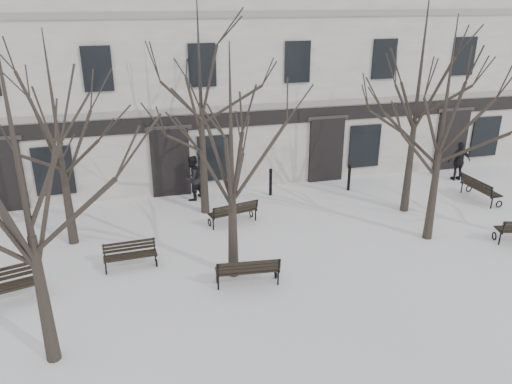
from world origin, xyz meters
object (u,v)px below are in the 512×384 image
object	(u,v)px
tree_0	(19,166)
bench_0	(4,286)
tree_1	(231,138)
bench_3	(130,254)
tree_2	(445,107)
bench_1	(248,270)
bench_4	(233,212)
bench_5	(480,188)

from	to	relation	value
tree_0	bench_0	xyz separation A→B (m)	(-1.52, 2.79, -4.28)
tree_1	bench_3	world-z (taller)	tree_1
tree_2	bench_1	distance (m)	8.17
tree_0	bench_4	bearing A→B (deg)	47.24
tree_2	bench_3	xyz separation A→B (m)	(-10.19, 0.62, -4.24)
tree_1	bench_3	distance (m)	5.09
bench_3	bench_5	distance (m)	14.34
tree_2	bench_4	xyz separation A→B (m)	(-6.38, 2.87, -4.18)
bench_0	bench_3	xyz separation A→B (m)	(3.43, 1.14, -0.10)
tree_0	bench_5	xyz separation A→B (m)	(16.12, 5.84, -4.30)
tree_2	bench_5	world-z (taller)	tree_2
tree_1	tree_2	world-z (taller)	tree_2
bench_4	bench_5	world-z (taller)	bench_5
tree_0	bench_0	size ratio (longest dim) A/B	3.71
bench_3	bench_5	size ratio (longest dim) A/B	0.85
tree_2	bench_0	distance (m)	14.25
tree_2	bench_4	bearing A→B (deg)	155.80
bench_0	bench_3	distance (m)	3.61
bench_3	bench_4	world-z (taller)	bench_4
tree_0	bench_4	world-z (taller)	tree_0
tree_0	tree_2	xyz separation A→B (m)	(12.10, 3.31, -0.14)
bench_0	tree_2	bearing A→B (deg)	-13.25
bench_0	bench_1	distance (m)	6.79
tree_0	bench_0	world-z (taller)	tree_0
tree_2	bench_0	size ratio (longest dim) A/B	3.60
tree_1	bench_3	size ratio (longest dim) A/B	4.18
tree_1	tree_0	bearing A→B (deg)	-151.76
bench_5	bench_4	bearing A→B (deg)	85.93
bench_4	bench_1	bearing A→B (deg)	70.54
bench_1	bench_5	bearing A→B (deg)	-154.43
bench_4	bench_5	xyz separation A→B (m)	(10.40, -0.34, 0.02)
bench_1	tree_0	bearing A→B (deg)	26.36
bench_3	bench_5	xyz separation A→B (m)	(14.21, 1.91, 0.08)
bench_3	bench_1	bearing A→B (deg)	-33.70
tree_0	tree_1	xyz separation A→B (m)	(4.93, 2.65, -0.50)
tree_0	bench_1	world-z (taller)	tree_0
bench_3	bench_4	bearing A→B (deg)	27.88
tree_1	tree_2	size ratio (longest dim) A/B	0.92
bench_1	bench_3	distance (m)	3.86
bench_1	bench_5	size ratio (longest dim) A/B	1.00
tree_1	bench_4	distance (m)	5.26
tree_1	bench_5	distance (m)	12.23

